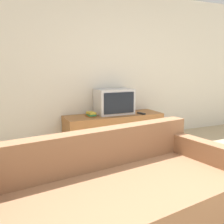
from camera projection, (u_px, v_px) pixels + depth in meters
wall_back at (99, 68)px, 4.58m from camera, size 9.00×0.06×2.60m
tv_stand at (114, 129)px, 4.54m from camera, size 1.70×0.54×0.51m
television at (114, 101)px, 4.53m from camera, size 0.63×0.41×0.43m
couch at (118, 202)px, 2.09m from camera, size 2.25×1.30×0.77m
book_stack at (91, 114)px, 4.30m from camera, size 0.14×0.20×0.08m
remote_on_stand at (141, 113)px, 4.53m from camera, size 0.08×0.18×0.02m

